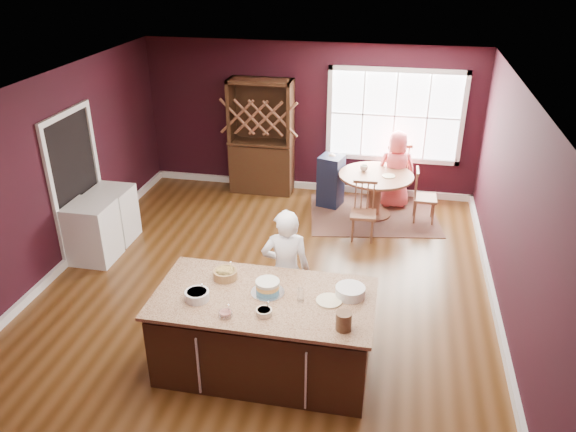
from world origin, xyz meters
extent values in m
plane|color=brown|center=(0.00, 0.00, 0.00)|extent=(7.00, 7.00, 0.00)
plane|color=white|center=(0.00, 0.00, 2.70)|extent=(7.00, 7.00, 0.00)
plane|color=black|center=(0.00, 3.50, 1.35)|extent=(6.00, 0.00, 6.00)
plane|color=black|center=(0.00, -3.50, 1.35)|extent=(6.00, 0.00, 6.00)
plane|color=black|center=(-3.00, 0.00, 1.35)|extent=(0.00, 7.00, 7.00)
plane|color=black|center=(3.00, 0.00, 1.35)|extent=(0.00, 7.00, 7.00)
cube|color=#352514|center=(0.34, -1.50, 0.41)|extent=(2.22, 1.13, 0.83)
cube|color=tan|center=(0.34, -1.50, 0.90)|extent=(2.30, 1.21, 0.04)
cylinder|color=brown|center=(1.29, 2.56, 0.02)|extent=(0.58, 0.58, 0.04)
cylinder|color=brown|center=(1.29, 2.56, 0.35)|extent=(0.21, 0.21, 0.67)
cylinder|color=brown|center=(1.29, 2.56, 0.73)|extent=(1.24, 1.24, 0.04)
imported|color=white|center=(0.42, -0.73, 0.78)|extent=(0.63, 0.47, 1.56)
cylinder|color=white|center=(-0.32, -1.67, 0.97)|extent=(0.25, 0.25, 0.10)
cylinder|color=#946D4F|center=(-0.15, -1.23, 0.97)|extent=(0.26, 0.26, 0.10)
cylinder|color=silver|center=(0.05, -1.90, 0.95)|extent=(0.14, 0.14, 0.05)
cylinder|color=#C7B893|center=(0.42, -1.80, 0.95)|extent=(0.16, 0.16, 0.06)
cylinder|color=silver|center=(0.73, -1.49, 0.99)|extent=(0.07, 0.07, 0.14)
cylinder|color=beige|center=(1.02, -1.45, 0.93)|extent=(0.27, 0.27, 0.02)
cylinder|color=white|center=(1.22, -1.30, 0.97)|extent=(0.31, 0.31, 0.11)
cylinder|color=brown|center=(1.21, -1.87, 1.01)|extent=(0.15, 0.15, 0.18)
cube|color=brown|center=(1.29, 2.56, 0.01)|extent=(2.37, 1.97, 0.01)
imported|color=#F25A60|center=(1.60, 3.02, 0.68)|extent=(0.72, 0.52, 1.36)
cylinder|color=beige|center=(1.49, 2.51, 0.76)|extent=(0.22, 0.22, 0.02)
imported|color=silver|center=(1.07, 2.68, 0.80)|extent=(0.15, 0.15, 0.10)
cube|color=black|center=(-0.83, 3.22, 1.04)|extent=(1.14, 0.47, 2.09)
cube|color=white|center=(-2.64, 0.28, 0.44)|extent=(0.61, 0.59, 0.89)
cube|color=white|center=(-2.64, 0.92, 0.43)|extent=(0.59, 0.57, 0.86)
camera|label=1|loc=(1.54, -6.20, 4.25)|focal=35.00mm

